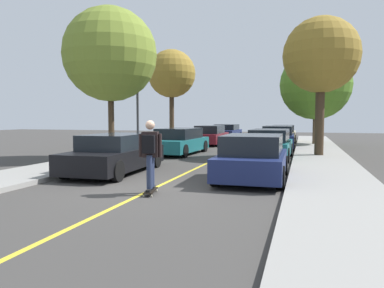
{
  "coord_description": "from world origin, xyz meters",
  "views": [
    {
      "loc": [
        3.83,
        -8.81,
        1.92
      ],
      "look_at": [
        0.04,
        3.66,
        0.97
      ],
      "focal_mm": 34.25,
      "sensor_mm": 36.0,
      "label": 1
    }
  ],
  "objects_px": {
    "street_tree_left_nearest": "(110,55)",
    "street_tree_left_near": "(172,74)",
    "street_tree_right_near": "(316,84)",
    "skateboard": "(151,191)",
    "parked_car_left_near": "(179,141)",
    "parked_car_right_nearest": "(253,158)",
    "parked_car_right_near": "(270,144)",
    "street_tree_right_nearest": "(321,56)",
    "parked_car_left_far": "(210,135)",
    "parked_car_right_far": "(278,137)",
    "skateboarder": "(150,151)",
    "parked_car_left_farthest": "(226,132)",
    "streetlamp": "(137,89)",
    "parked_car_left_nearest": "(116,154)",
    "parked_car_right_farthest": "(283,134)"
  },
  "relations": [
    {
      "from": "street_tree_left_nearest",
      "to": "street_tree_left_near",
      "type": "height_order",
      "value": "street_tree_left_nearest"
    },
    {
      "from": "street_tree_right_near",
      "to": "skateboard",
      "type": "xyz_separation_m",
      "value": [
        -4.35,
        -17.67,
        -4.03
      ]
    },
    {
      "from": "parked_car_left_near",
      "to": "parked_car_right_nearest",
      "type": "xyz_separation_m",
      "value": [
        4.75,
        -6.93,
        0.01
      ]
    },
    {
      "from": "parked_car_right_near",
      "to": "street_tree_right_nearest",
      "type": "bearing_deg",
      "value": 28.47
    },
    {
      "from": "street_tree_left_near",
      "to": "street_tree_right_nearest",
      "type": "distance_m",
      "value": 10.24
    },
    {
      "from": "parked_car_right_near",
      "to": "parked_car_left_far",
      "type": "bearing_deg",
      "value": 121.95
    },
    {
      "from": "street_tree_left_near",
      "to": "parked_car_left_near",
      "type": "bearing_deg",
      "value": -65.85
    },
    {
      "from": "parked_car_right_nearest",
      "to": "parked_car_right_far",
      "type": "relative_size",
      "value": 1.0
    },
    {
      "from": "parked_car_right_far",
      "to": "street_tree_left_nearest",
      "type": "bearing_deg",
      "value": -131.71
    },
    {
      "from": "parked_car_right_far",
      "to": "skateboarder",
      "type": "height_order",
      "value": "skateboarder"
    },
    {
      "from": "parked_car_left_farthest",
      "to": "street_tree_right_nearest",
      "type": "bearing_deg",
      "value": -60.16
    },
    {
      "from": "parked_car_right_near",
      "to": "streetlamp",
      "type": "bearing_deg",
      "value": -177.22
    },
    {
      "from": "parked_car_left_nearest",
      "to": "street_tree_right_near",
      "type": "xyz_separation_m",
      "value": [
        6.94,
        14.73,
        3.46
      ]
    },
    {
      "from": "skateboarder",
      "to": "street_tree_right_near",
      "type": "bearing_deg",
      "value": 76.2
    },
    {
      "from": "parked_car_left_far",
      "to": "street_tree_left_near",
      "type": "relative_size",
      "value": 0.7
    },
    {
      "from": "street_tree_left_near",
      "to": "parked_car_right_nearest",
      "type": "bearing_deg",
      "value": -59.54
    },
    {
      "from": "parked_car_left_near",
      "to": "parked_car_left_farthest",
      "type": "xyz_separation_m",
      "value": [
        0.0,
        12.31,
        -0.01
      ]
    },
    {
      "from": "parked_car_left_near",
      "to": "parked_car_right_near",
      "type": "xyz_separation_m",
      "value": [
        4.75,
        -0.96,
        0.01
      ]
    },
    {
      "from": "parked_car_left_farthest",
      "to": "street_tree_right_nearest",
      "type": "distance_m",
      "value": 14.54
    },
    {
      "from": "parked_car_left_near",
      "to": "parked_car_left_farthest",
      "type": "distance_m",
      "value": 12.31
    },
    {
      "from": "parked_car_left_nearest",
      "to": "parked_car_left_near",
      "type": "xyz_separation_m",
      "value": [
        0.0,
        6.79,
        0.01
      ]
    },
    {
      "from": "parked_car_right_nearest",
      "to": "skateboard",
      "type": "bearing_deg",
      "value": -127.71
    },
    {
      "from": "parked_car_left_far",
      "to": "parked_car_left_near",
      "type": "bearing_deg",
      "value": -89.99
    },
    {
      "from": "parked_car_right_near",
      "to": "skateboarder",
      "type": "distance_m",
      "value": 9.07
    },
    {
      "from": "parked_car_right_farthest",
      "to": "skateboarder",
      "type": "height_order",
      "value": "skateboarder"
    },
    {
      "from": "parked_car_right_near",
      "to": "street_tree_left_near",
      "type": "xyz_separation_m",
      "value": [
        -6.94,
        5.84,
        4.09
      ]
    },
    {
      "from": "parked_car_left_near",
      "to": "skateboard",
      "type": "relative_size",
      "value": 5.38
    },
    {
      "from": "parked_car_left_near",
      "to": "street_tree_right_nearest",
      "type": "height_order",
      "value": "street_tree_right_nearest"
    },
    {
      "from": "street_tree_left_nearest",
      "to": "skateboarder",
      "type": "relative_size",
      "value": 3.86
    },
    {
      "from": "parked_car_left_nearest",
      "to": "parked_car_right_far",
      "type": "bearing_deg",
      "value": 67.37
    },
    {
      "from": "parked_car_right_nearest",
      "to": "streetlamp",
      "type": "bearing_deg",
      "value": 139.05
    },
    {
      "from": "streetlamp",
      "to": "parked_car_right_nearest",
      "type": "bearing_deg",
      "value": -40.95
    },
    {
      "from": "streetlamp",
      "to": "street_tree_left_near",
      "type": "bearing_deg",
      "value": 94.03
    },
    {
      "from": "street_tree_right_nearest",
      "to": "parked_car_left_far",
      "type": "bearing_deg",
      "value": 137.14
    },
    {
      "from": "parked_car_left_farthest",
      "to": "streetlamp",
      "type": "relative_size",
      "value": 0.76
    },
    {
      "from": "parked_car_right_near",
      "to": "skateboard",
      "type": "relative_size",
      "value": 4.82
    },
    {
      "from": "parked_car_left_nearest",
      "to": "parked_car_right_nearest",
      "type": "distance_m",
      "value": 4.76
    },
    {
      "from": "parked_car_left_farthest",
      "to": "parked_car_right_nearest",
      "type": "distance_m",
      "value": 19.82
    },
    {
      "from": "parked_car_right_near",
      "to": "parked_car_right_far",
      "type": "xyz_separation_m",
      "value": [
        0.0,
        5.58,
        0.02
      ]
    },
    {
      "from": "parked_car_left_farthest",
      "to": "street_tree_left_nearest",
      "type": "xyz_separation_m",
      "value": [
        -2.18,
        -15.48,
        4.08
      ]
    },
    {
      "from": "parked_car_right_far",
      "to": "street_tree_right_nearest",
      "type": "height_order",
      "value": "street_tree_right_nearest"
    },
    {
      "from": "parked_car_left_nearest",
      "to": "street_tree_right_nearest",
      "type": "relative_size",
      "value": 0.73
    },
    {
      "from": "parked_car_right_near",
      "to": "street_tree_right_nearest",
      "type": "distance_m",
      "value": 4.8
    },
    {
      "from": "parked_car_left_nearest",
      "to": "street_tree_left_near",
      "type": "height_order",
      "value": "street_tree_left_near"
    },
    {
      "from": "parked_car_left_farthest",
      "to": "skateboard",
      "type": "distance_m",
      "value": 22.2
    },
    {
      "from": "parked_car_left_nearest",
      "to": "parked_car_right_nearest",
      "type": "bearing_deg",
      "value": -1.65
    },
    {
      "from": "parked_car_right_nearest",
      "to": "street_tree_right_nearest",
      "type": "bearing_deg",
      "value": 73.01
    },
    {
      "from": "street_tree_left_nearest",
      "to": "skateboard",
      "type": "distance_m",
      "value": 9.35
    },
    {
      "from": "parked_car_left_near",
      "to": "parked_car_left_far",
      "type": "distance_m",
      "value": 6.66
    },
    {
      "from": "parked_car_right_nearest",
      "to": "street_tree_left_near",
      "type": "distance_m",
      "value": 14.28
    }
  ]
}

